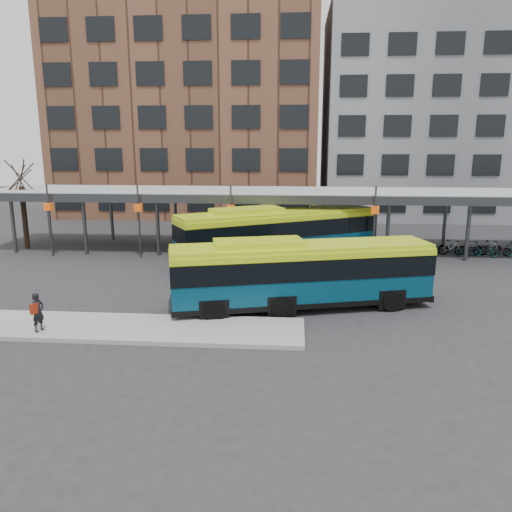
{
  "coord_description": "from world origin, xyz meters",
  "views": [
    {
      "loc": [
        1.04,
        -21.53,
        7.47
      ],
      "look_at": [
        -0.88,
        2.97,
        1.8
      ],
      "focal_mm": 35.0,
      "sensor_mm": 36.0,
      "label": 1
    }
  ],
  "objects": [
    {
      "name": "canopy",
      "position": [
        -0.06,
        12.87,
        3.91
      ],
      "size": [
        40.0,
        6.53,
        4.8
      ],
      "color": "#999B9E",
      "rests_on": "ground"
    },
    {
      "name": "building_grey",
      "position": [
        16.0,
        32.0,
        10.0
      ],
      "size": [
        24.0,
        14.0,
        20.0
      ],
      "primitive_type": "cube",
      "color": "slate",
      "rests_on": "ground"
    },
    {
      "name": "pedestrian",
      "position": [
        -8.89,
        -3.8,
        0.97
      ],
      "size": [
        0.52,
        0.66,
        1.56
      ],
      "rotation": [
        0.0,
        0.0,
        1.27
      ],
      "color": "black",
      "rests_on": "boarding_island"
    },
    {
      "name": "bus_rear",
      "position": [
        -0.05,
        9.26,
        1.84
      ],
      "size": [
        12.49,
        8.75,
        3.54
      ],
      "rotation": [
        0.0,
        0.0,
        0.52
      ],
      "color": "#07374F",
      "rests_on": "ground"
    },
    {
      "name": "building_brick",
      "position": [
        -10.0,
        32.0,
        11.0
      ],
      "size": [
        26.0,
        14.0,
        22.0
      ],
      "primitive_type": "cube",
      "color": "brown",
      "rests_on": "ground"
    },
    {
      "name": "ground",
      "position": [
        0.0,
        0.0,
        0.0
      ],
      "size": [
        120.0,
        120.0,
        0.0
      ],
      "primitive_type": "plane",
      "color": "#28282B",
      "rests_on": "ground"
    },
    {
      "name": "bus_front",
      "position": [
        1.34,
        0.35,
        1.69
      ],
      "size": [
        12.01,
        5.44,
        3.24
      ],
      "rotation": [
        0.0,
        0.0,
        0.26
      ],
      "color": "#07374F",
      "rests_on": "ground"
    },
    {
      "name": "bike_rack",
      "position": [
        13.63,
        12.05,
        0.46
      ],
      "size": [
        7.67,
        1.59,
        1.03
      ],
      "color": "slate",
      "rests_on": "ground"
    },
    {
      "name": "tree",
      "position": [
        -18.0,
        12.0,
        2.43
      ],
      "size": [
        1.64,
        1.64,
        5.6
      ],
      "color": "black",
      "rests_on": "ground"
    },
    {
      "name": "boarding_island",
      "position": [
        -5.5,
        -3.0,
        0.09
      ],
      "size": [
        14.0,
        3.0,
        0.18
      ],
      "primitive_type": "cube",
      "color": "gray",
      "rests_on": "ground"
    }
  ]
}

